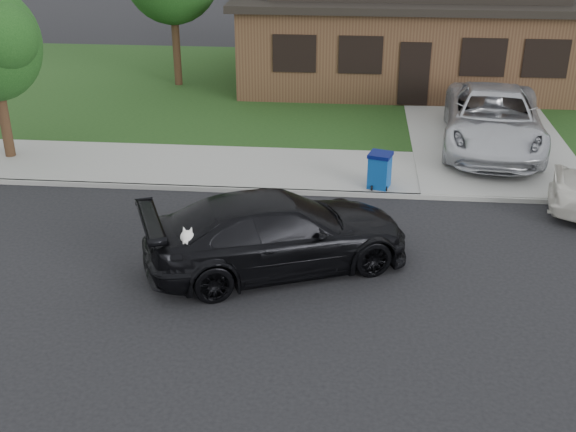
{
  "coord_description": "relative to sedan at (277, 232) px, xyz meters",
  "views": [
    {
      "loc": [
        1.95,
        -12.99,
        7.28
      ],
      "look_at": [
        0.78,
        -0.08,
        1.1
      ],
      "focal_mm": 45.0,
      "sensor_mm": 36.0,
      "label": 1
    }
  ],
  "objects": [
    {
      "name": "lawn",
      "position": [
        -0.58,
        13.19,
        -0.71
      ],
      "size": [
        60.0,
        13.0,
        0.13
      ],
      "primitive_type": "cube",
      "color": "#193814",
      "rests_on": "ground"
    },
    {
      "name": "curb",
      "position": [
        -0.58,
        3.69,
        -0.72
      ],
      "size": [
        60.0,
        0.12,
        0.12
      ],
      "primitive_type": "cube",
      "color": "gray",
      "rests_on": "ground"
    },
    {
      "name": "ground",
      "position": [
        -0.58,
        0.19,
        -0.78
      ],
      "size": [
        120.0,
        120.0,
        0.0
      ],
      "primitive_type": "plane",
      "color": "black",
      "rests_on": "ground"
    },
    {
      "name": "house",
      "position": [
        3.42,
        15.18,
        1.36
      ],
      "size": [
        12.6,
        8.6,
        4.65
      ],
      "color": "#422B1C",
      "rests_on": "ground"
    },
    {
      "name": "sedan",
      "position": [
        0.0,
        0.0,
        0.0
      ],
      "size": [
        5.78,
        4.08,
        1.55
      ],
      "rotation": [
        0.0,
        0.0,
        1.97
      ],
      "color": "black",
      "rests_on": "ground"
    },
    {
      "name": "sidewalk",
      "position": [
        -0.58,
        5.19,
        -0.72
      ],
      "size": [
        60.0,
        3.0,
        0.12
      ],
      "primitive_type": "cube",
      "color": "gray",
      "rests_on": "ground"
    },
    {
      "name": "driveway",
      "position": [
        5.42,
        10.19,
        -0.71
      ],
      "size": [
        4.5,
        13.0,
        0.14
      ],
      "primitive_type": "cube",
      "color": "gray",
      "rests_on": "ground"
    },
    {
      "name": "recycling_bin",
      "position": [
        2.15,
        4.07,
        -0.2
      ],
      "size": [
        0.68,
        0.68,
        0.9
      ],
      "rotation": [
        0.0,
        0.0,
        -0.29
      ],
      "color": "#0D428F",
      "rests_on": "sidewalk"
    },
    {
      "name": "minivan",
      "position": [
        5.41,
        7.31,
        0.17
      ],
      "size": [
        3.35,
        6.11,
        1.62
      ],
      "primitive_type": "imported",
      "rotation": [
        0.0,
        0.0,
        -0.12
      ],
      "color": "silver",
      "rests_on": "driveway"
    }
  ]
}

